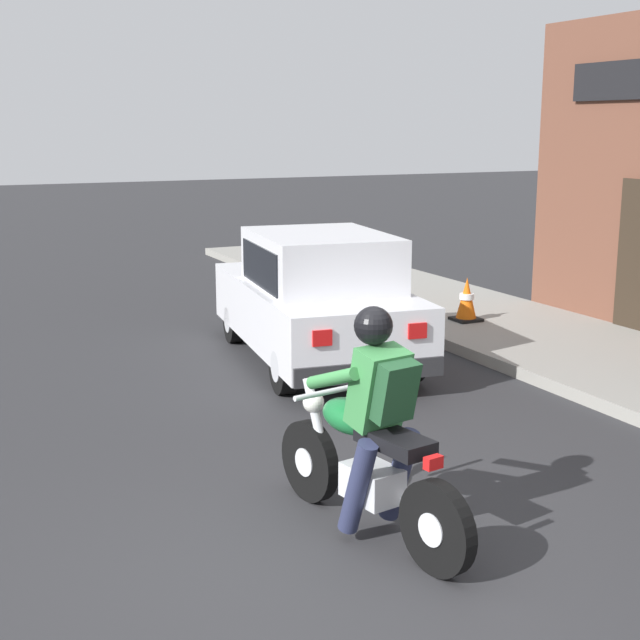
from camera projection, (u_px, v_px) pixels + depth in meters
The scene contains 5 objects.
ground_plane at pixel (338, 578), 5.58m from camera, with size 80.00×80.00×0.00m, color #2B2B2D.
sidewalk_curb at pixel (614, 363), 10.39m from camera, with size 2.60×22.00×0.14m, color gray.
motorcycle_with_rider at pixel (370, 442), 6.04m from camera, with size 0.68×2.01×1.62m.
car_hatchback at pixel (316, 299), 10.54m from camera, with size 2.13×3.96×1.57m.
traffic_cone at pixel (467, 300), 12.23m from camera, with size 0.36×0.36×0.60m.
Camera 1 is at (-2.32, -4.55, 2.78)m, focal length 50.00 mm.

